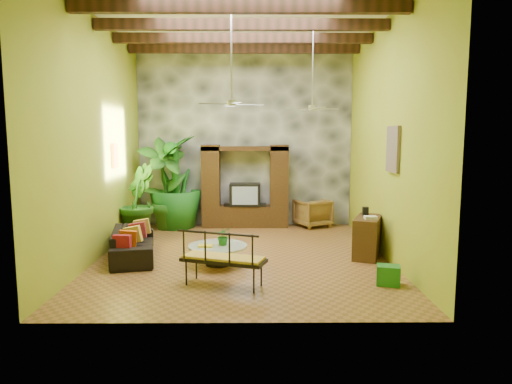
{
  "coord_description": "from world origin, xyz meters",
  "views": [
    {
      "loc": [
        0.21,
        -9.52,
        2.58
      ],
      "look_at": [
        0.28,
        0.2,
        1.36
      ],
      "focal_mm": 32.0,
      "sensor_mm": 36.0,
      "label": 1
    }
  ],
  "objects_px": {
    "ceiling_fan_back": "(312,99)",
    "coffee_table": "(218,252)",
    "green_bin": "(388,275)",
    "side_console": "(367,237)",
    "wicker_armchair": "(312,213)",
    "ceiling_fan_front": "(232,93)",
    "tall_plant_b": "(137,202)",
    "tall_plant_c": "(175,182)",
    "tall_plant_a": "(164,184)",
    "entertainment_center": "(245,193)",
    "sofa": "(133,244)",
    "iron_bench": "(223,256)"
  },
  "relations": [
    {
      "from": "ceiling_fan_back",
      "to": "green_bin",
      "type": "distance_m",
      "value": 4.59
    },
    {
      "from": "sofa",
      "to": "ceiling_fan_back",
      "type": "bearing_deg",
      "value": -83.28
    },
    {
      "from": "side_console",
      "to": "green_bin",
      "type": "height_order",
      "value": "side_console"
    },
    {
      "from": "coffee_table",
      "to": "sofa",
      "type": "bearing_deg",
      "value": 163.84
    },
    {
      "from": "tall_plant_b",
      "to": "tall_plant_c",
      "type": "xyz_separation_m",
      "value": [
        0.72,
        1.39,
        0.35
      ]
    },
    {
      "from": "tall_plant_a",
      "to": "side_console",
      "type": "xyz_separation_m",
      "value": [
        4.85,
        -2.84,
        -0.84
      ]
    },
    {
      "from": "tall_plant_a",
      "to": "coffee_table",
      "type": "bearing_deg",
      "value": -63.48
    },
    {
      "from": "tall_plant_b",
      "to": "tall_plant_a",
      "type": "bearing_deg",
      "value": 68.16
    },
    {
      "from": "ceiling_fan_front",
      "to": "tall_plant_a",
      "type": "distance_m",
      "value": 4.31
    },
    {
      "from": "entertainment_center",
      "to": "ceiling_fan_front",
      "type": "relative_size",
      "value": 1.29
    },
    {
      "from": "ceiling_fan_front",
      "to": "ceiling_fan_back",
      "type": "distance_m",
      "value": 2.41
    },
    {
      "from": "tall_plant_c",
      "to": "side_console",
      "type": "distance_m",
      "value": 5.6
    },
    {
      "from": "iron_bench",
      "to": "green_bin",
      "type": "xyz_separation_m",
      "value": [
        2.84,
        0.09,
        -0.37
      ]
    },
    {
      "from": "sofa",
      "to": "entertainment_center",
      "type": "bearing_deg",
      "value": -47.31
    },
    {
      "from": "wicker_armchair",
      "to": "coffee_table",
      "type": "distance_m",
      "value": 4.49
    },
    {
      "from": "tall_plant_a",
      "to": "coffee_table",
      "type": "height_order",
      "value": "tall_plant_a"
    },
    {
      "from": "sofa",
      "to": "iron_bench",
      "type": "bearing_deg",
      "value": -145.03
    },
    {
      "from": "side_console",
      "to": "green_bin",
      "type": "xyz_separation_m",
      "value": [
        -0.09,
        -1.84,
        -0.25
      ]
    },
    {
      "from": "side_console",
      "to": "wicker_armchair",
      "type": "bearing_deg",
      "value": 124.88
    },
    {
      "from": "side_console",
      "to": "iron_bench",
      "type": "bearing_deg",
      "value": -124.94
    },
    {
      "from": "entertainment_center",
      "to": "tall_plant_b",
      "type": "bearing_deg",
      "value": -150.44
    },
    {
      "from": "wicker_armchair",
      "to": "tall_plant_a",
      "type": "distance_m",
      "value": 4.21
    },
    {
      "from": "sofa",
      "to": "iron_bench",
      "type": "relative_size",
      "value": 1.38
    },
    {
      "from": "wicker_armchair",
      "to": "side_console",
      "type": "xyz_separation_m",
      "value": [
        0.75,
        -3.21,
        0.03
      ]
    },
    {
      "from": "ceiling_fan_back",
      "to": "wicker_armchair",
      "type": "bearing_deg",
      "value": 81.17
    },
    {
      "from": "ceiling_fan_back",
      "to": "tall_plant_c",
      "type": "height_order",
      "value": "ceiling_fan_back"
    },
    {
      "from": "sofa",
      "to": "coffee_table",
      "type": "bearing_deg",
      "value": -118.39
    },
    {
      "from": "tall_plant_a",
      "to": "tall_plant_b",
      "type": "relative_size",
      "value": 1.35
    },
    {
      "from": "sofa",
      "to": "tall_plant_b",
      "type": "relative_size",
      "value": 1.13
    },
    {
      "from": "sofa",
      "to": "coffee_table",
      "type": "xyz_separation_m",
      "value": [
        1.82,
        -0.53,
        -0.05
      ]
    },
    {
      "from": "ceiling_fan_back",
      "to": "iron_bench",
      "type": "distance_m",
      "value": 4.69
    },
    {
      "from": "tall_plant_a",
      "to": "entertainment_center",
      "type": "bearing_deg",
      "value": 9.56
    },
    {
      "from": "tall_plant_a",
      "to": "tall_plant_c",
      "type": "relative_size",
      "value": 0.98
    },
    {
      "from": "side_console",
      "to": "ceiling_fan_front",
      "type": "bearing_deg",
      "value": -151.69
    },
    {
      "from": "ceiling_fan_front",
      "to": "ceiling_fan_back",
      "type": "bearing_deg",
      "value": 41.63
    },
    {
      "from": "entertainment_center",
      "to": "tall_plant_a",
      "type": "distance_m",
      "value": 2.25
    },
    {
      "from": "ceiling_fan_back",
      "to": "coffee_table",
      "type": "distance_m",
      "value": 4.21
    },
    {
      "from": "green_bin",
      "to": "ceiling_fan_front",
      "type": "bearing_deg",
      "value": 151.15
    },
    {
      "from": "coffee_table",
      "to": "side_console",
      "type": "height_order",
      "value": "side_console"
    },
    {
      "from": "tall_plant_c",
      "to": "ceiling_fan_back",
      "type": "bearing_deg",
      "value": -27.3
    },
    {
      "from": "green_bin",
      "to": "entertainment_center",
      "type": "bearing_deg",
      "value": 116.82
    },
    {
      "from": "sofa",
      "to": "green_bin",
      "type": "distance_m",
      "value": 5.17
    },
    {
      "from": "sofa",
      "to": "side_console",
      "type": "relative_size",
      "value": 1.98
    },
    {
      "from": "sofa",
      "to": "iron_bench",
      "type": "height_order",
      "value": "iron_bench"
    },
    {
      "from": "sofa",
      "to": "tall_plant_b",
      "type": "distance_m",
      "value": 1.91
    },
    {
      "from": "coffee_table",
      "to": "ceiling_fan_front",
      "type": "bearing_deg",
      "value": 43.17
    },
    {
      "from": "iron_bench",
      "to": "side_console",
      "type": "height_order",
      "value": "iron_bench"
    },
    {
      "from": "green_bin",
      "to": "side_console",
      "type": "bearing_deg",
      "value": 87.05
    },
    {
      "from": "ceiling_fan_front",
      "to": "coffee_table",
      "type": "height_order",
      "value": "ceiling_fan_front"
    },
    {
      "from": "entertainment_center",
      "to": "side_console",
      "type": "height_order",
      "value": "entertainment_center"
    }
  ]
}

